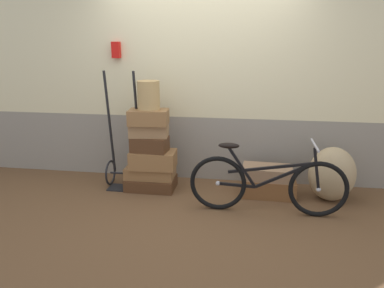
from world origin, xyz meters
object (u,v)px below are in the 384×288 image
(suitcase_1, at_px, (150,172))
(luggage_trolley, at_px, (125,162))
(suitcase_0, at_px, (151,183))
(suitcase_7, at_px, (267,172))
(suitcase_5, at_px, (149,117))
(suitcase_6, at_px, (268,186))
(burlap_sack, at_px, (332,174))
(suitcase_4, at_px, (149,130))
(suitcase_3, at_px, (150,144))
(wicker_basket, at_px, (149,95))
(suitcase_2, at_px, (153,159))
(bicycle, at_px, (266,184))

(suitcase_1, relative_size, luggage_trolley, 0.41)
(suitcase_0, distance_m, suitcase_7, 1.43)
(suitcase_1, distance_m, suitcase_5, 0.70)
(suitcase_6, relative_size, burlap_sack, 0.99)
(suitcase_0, xyz_separation_m, suitcase_4, (-0.01, 0.01, 0.68))
(suitcase_3, distance_m, suitcase_6, 1.51)
(wicker_basket, distance_m, burlap_sack, 2.30)
(wicker_basket, height_order, luggage_trolley, luggage_trolley)
(suitcase_0, xyz_separation_m, suitcase_1, (-0.01, 0.02, 0.14))
(burlap_sack, bearing_deg, luggage_trolley, 179.05)
(suitcase_1, height_order, wicker_basket, wicker_basket)
(suitcase_1, distance_m, burlap_sack, 2.15)
(suitcase_3, height_order, luggage_trolley, luggage_trolley)
(suitcase_2, xyz_separation_m, luggage_trolley, (-0.38, 0.05, -0.07))
(suitcase_0, relative_size, suitcase_4, 1.32)
(suitcase_0, distance_m, burlap_sack, 2.15)
(suitcase_2, xyz_separation_m, suitcase_5, (-0.04, -0.01, 0.53))
(suitcase_6, relative_size, luggage_trolley, 0.43)
(suitcase_3, bearing_deg, burlap_sack, 3.92)
(suitcase_4, height_order, suitcase_5, suitcase_5)
(suitcase_5, bearing_deg, suitcase_6, -3.68)
(suitcase_0, distance_m, wicker_basket, 1.10)
(suitcase_3, distance_m, luggage_trolley, 0.44)
(suitcase_0, xyz_separation_m, luggage_trolley, (-0.34, 0.03, 0.25))
(suitcase_2, xyz_separation_m, suitcase_3, (-0.03, -0.01, 0.19))
(suitcase_0, height_order, burlap_sack, burlap_sack)
(suitcase_2, xyz_separation_m, suitcase_6, (1.40, 0.04, -0.28))
(suitcase_7, relative_size, wicker_basket, 1.72)
(suitcase_6, distance_m, burlap_sack, 0.73)
(suitcase_5, xyz_separation_m, suitcase_6, (1.43, 0.05, -0.81))
(suitcase_7, distance_m, burlap_sack, 0.73)
(burlap_sack, xyz_separation_m, bicycle, (-0.75, -0.46, 0.01))
(burlap_sack, bearing_deg, bicycle, -148.75)
(suitcase_1, height_order, suitcase_2, suitcase_2)
(suitcase_0, relative_size, suitcase_5, 1.29)
(suitcase_1, bearing_deg, suitcase_6, -0.55)
(suitcase_0, height_order, suitcase_3, suitcase_3)
(suitcase_1, relative_size, burlap_sack, 0.94)
(suitcase_1, bearing_deg, wicker_basket, -60.10)
(suitcase_4, height_order, suitcase_6, suitcase_4)
(suitcase_1, xyz_separation_m, suitcase_5, (0.01, -0.04, 0.70))
(bicycle, bearing_deg, luggage_trolley, 163.85)
(suitcase_7, bearing_deg, suitcase_2, -175.38)
(suitcase_0, xyz_separation_m, suitcase_2, (0.04, -0.02, 0.32))
(suitcase_5, height_order, suitcase_6, suitcase_5)
(suitcase_4, xyz_separation_m, burlap_sack, (2.15, -0.02, -0.43))
(luggage_trolley, bearing_deg, suitcase_1, -2.75)
(suitcase_4, bearing_deg, luggage_trolley, 170.08)
(suitcase_5, distance_m, suitcase_6, 1.65)
(suitcase_1, height_order, suitcase_6, suitcase_1)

